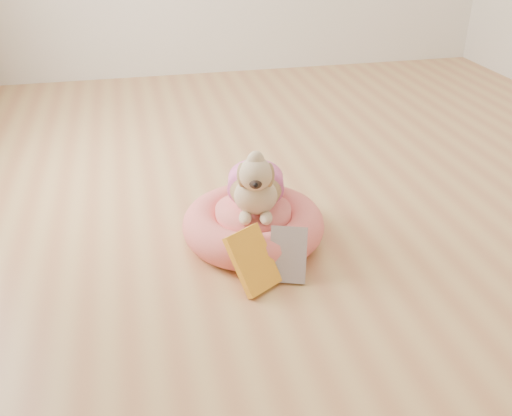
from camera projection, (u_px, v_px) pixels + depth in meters
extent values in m
plane|color=#BE7F4F|center=(334.00, 197.00, 2.69)|extent=(4.50, 4.50, 0.00)
cylinder|color=#DD5D56|center=(253.00, 230.00, 2.34)|extent=(0.42, 0.42, 0.09)
torus|color=#DD5D56|center=(253.00, 224.00, 2.33)|extent=(0.58, 0.58, 0.15)
cylinder|color=#DD5D56|center=(253.00, 216.00, 2.31)|extent=(0.31, 0.31, 0.08)
cube|color=yellow|center=(253.00, 260.00, 2.04)|extent=(0.21, 0.21, 0.21)
cube|color=white|center=(288.00, 255.00, 2.09)|extent=(0.17, 0.16, 0.19)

